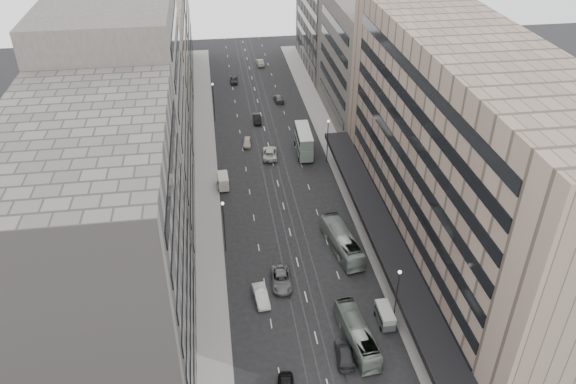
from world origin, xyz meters
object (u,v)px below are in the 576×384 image
panel_van (223,181)px  sedan_1 (261,296)px  bus_near (357,334)px  double_decker (304,141)px  sedan_2 (281,279)px  pedestrian (422,340)px  bus_far (342,241)px  vw_microbus (385,315)px

panel_van → sedan_1: (3.42, -27.74, -0.54)m
bus_near → double_decker: double_decker is taller
bus_near → sedan_2: bearing=-62.8°
sedan_1 → sedan_2: 4.00m
bus_near → pedestrian: bus_near is taller
bus_far → sedan_2: bearing=23.7°
panel_van → double_decker: bearing=30.8°
bus_near → sedan_2: (-7.34, 11.35, -0.66)m
double_decker → sedan_2: (-8.91, -34.86, -1.80)m
pedestrian → bus_near: bearing=-56.9°
double_decker → pedestrian: size_ratio=5.26×
bus_near → pedestrian: (7.29, -1.55, -0.44)m
bus_near → panel_van: (-13.73, 36.41, -0.13)m
vw_microbus → panel_van: (-17.89, 33.69, 0.13)m
panel_van → sedan_2: (6.39, -25.07, -0.53)m
vw_microbus → pedestrian: (3.13, -4.27, -0.17)m
bus_near → bus_far: (2.10, 17.16, 0.15)m
sedan_2 → vw_microbus: bearing=-33.9°
bus_far → vw_microbus: bearing=90.1°
bus_near → bus_far: size_ratio=0.91×
bus_far → bus_near: bearing=75.1°
panel_van → pedestrian: size_ratio=2.26×
bus_far → double_decker: size_ratio=1.29×
bus_near → vw_microbus: size_ratio=2.65×
bus_far → panel_van: (-15.83, 19.25, -0.28)m
vw_microbus → panel_van: panel_van is taller
double_decker → sedan_1: bearing=-105.1°
vw_microbus → bus_near: bearing=-147.2°
sedan_1 → sedan_2: bearing=36.3°
sedan_1 → bus_near: bearing=-45.8°
sedan_1 → pedestrian: size_ratio=2.74×
vw_microbus → pedestrian: vw_microbus is taller
vw_microbus → panel_van: size_ratio=1.02×
bus_far → sedan_1: 15.06m
bus_near → sedan_1: size_ratio=2.24×
bus_near → double_decker: (1.56, 46.21, 1.14)m
vw_microbus → pedestrian: bearing=-54.1°
bus_far → sedan_1: size_ratio=2.47×
sedan_1 → pedestrian: bearing=-35.9°
bus_near → bus_far: 17.29m
bus_near → double_decker: 46.25m
vw_microbus → panel_van: 38.15m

